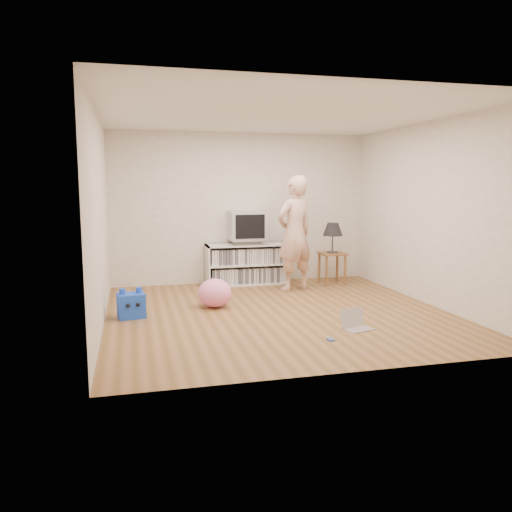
{
  "coord_description": "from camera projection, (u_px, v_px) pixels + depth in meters",
  "views": [
    {
      "loc": [
        -1.87,
        -6.29,
        1.7
      ],
      "look_at": [
        -0.2,
        0.4,
        0.72
      ],
      "focal_mm": 35.0,
      "sensor_mm": 36.0,
      "label": 1
    }
  ],
  "objects": [
    {
      "name": "ground",
      "position": [
        278.0,
        312.0,
        6.73
      ],
      "size": [
        4.5,
        4.5,
        0.0
      ],
      "primitive_type": "plane",
      "color": "brown",
      "rests_on": "ground"
    },
    {
      "name": "walls",
      "position": [
        278.0,
        216.0,
        6.54
      ],
      "size": [
        4.52,
        4.52,
        2.6
      ],
      "color": "beige",
      "rests_on": "ground"
    },
    {
      "name": "ceiling",
      "position": [
        279.0,
        114.0,
        6.36
      ],
      "size": [
        4.5,
        4.5,
        0.01
      ],
      "primitive_type": "cube",
      "color": "white",
      "rests_on": "walls"
    },
    {
      "name": "media_unit",
      "position": [
        247.0,
        264.0,
        8.64
      ],
      "size": [
        1.4,
        0.45,
        0.7
      ],
      "color": "white",
      "rests_on": "ground"
    },
    {
      "name": "dvd_deck",
      "position": [
        247.0,
        242.0,
        8.57
      ],
      "size": [
        0.45,
        0.35,
        0.07
      ],
      "primitive_type": "cube",
      "color": "gray",
      "rests_on": "media_unit"
    },
    {
      "name": "crt_tv",
      "position": [
        247.0,
        225.0,
        8.53
      ],
      "size": [
        0.6,
        0.53,
        0.5
      ],
      "color": "#A3A3A8",
      "rests_on": "dvd_deck"
    },
    {
      "name": "side_table",
      "position": [
        332.0,
        260.0,
        8.6
      ],
      "size": [
        0.42,
        0.42,
        0.55
      ],
      "color": "brown",
      "rests_on": "ground"
    },
    {
      "name": "table_lamp",
      "position": [
        333.0,
        230.0,
        8.53
      ],
      "size": [
        0.34,
        0.34,
        0.52
      ],
      "color": "#333333",
      "rests_on": "side_table"
    },
    {
      "name": "person",
      "position": [
        295.0,
        234.0,
        8.05
      ],
      "size": [
        0.79,
        0.66,
        1.86
      ],
      "primitive_type": "imported",
      "rotation": [
        0.0,
        0.0,
        3.52
      ],
      "color": "#DBAA95",
      "rests_on": "ground"
    },
    {
      "name": "laptop",
      "position": [
        355.0,
        323.0,
        5.96
      ],
      "size": [
        0.4,
        0.35,
        0.23
      ],
      "rotation": [
        0.0,
        0.0,
        0.28
      ],
      "color": "silver",
      "rests_on": "ground"
    },
    {
      "name": "playing_cards",
      "position": [
        331.0,
        340.0,
        5.51
      ],
      "size": [
        0.08,
        0.1,
        0.02
      ],
      "primitive_type": "cube",
      "rotation": [
        0.0,
        0.0,
        0.13
      ],
      "color": "#4261B1",
      "rests_on": "ground"
    },
    {
      "name": "plush_blue",
      "position": [
        131.0,
        305.0,
        6.45
      ],
      "size": [
        0.37,
        0.33,
        0.39
      ],
      "rotation": [
        0.0,
        0.0,
        0.16
      ],
      "color": "blue",
      "rests_on": "ground"
    },
    {
      "name": "plush_pink",
      "position": [
        215.0,
        293.0,
        7.0
      ],
      "size": [
        0.6,
        0.6,
        0.4
      ],
      "primitive_type": "ellipsoid",
      "rotation": [
        0.0,
        0.0,
        0.33
      ],
      "color": "pink",
      "rests_on": "ground"
    }
  ]
}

